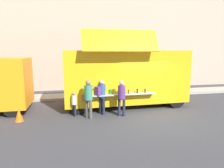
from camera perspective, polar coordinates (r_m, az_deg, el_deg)
name	(u,v)px	position (r m, az deg, el deg)	size (l,w,h in m)	color
ground_plane	(150,116)	(9.87, 10.63, -8.71)	(60.00, 60.00, 0.00)	#38383D
curb_strip	(54,97)	(13.68, -15.94, -3.54)	(28.00, 1.60, 0.15)	#9E998E
building_behind	(67,21)	(17.39, -12.41, 16.99)	(32.00, 2.40, 10.85)	tan
food_truck_main	(125,76)	(11.19, 3.63, 2.27)	(6.59, 3.20, 4.02)	gold
traffic_cone_orange	(19,115)	(9.75, -24.70, -7.94)	(0.36, 0.36, 0.55)	orange
trash_bin	(173,87)	(15.10, 16.84, -0.78)	(0.60, 0.60, 0.99)	#2B5F3A
customer_front_ordering	(122,95)	(9.41, 2.72, -3.10)	(0.34, 0.34, 1.68)	#1F2539
customer_mid_with_backpack	(101,93)	(9.65, -3.02, -2.63)	(0.55, 0.48, 1.69)	#1D2437
customer_rear_waiting	(88,96)	(9.13, -6.69, -3.28)	(0.49, 0.53, 1.76)	#4C4A43
child_near_queue	(74,102)	(9.58, -10.60, -4.95)	(0.24, 0.24, 1.16)	#1D2236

